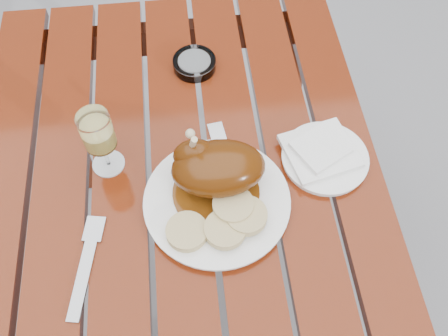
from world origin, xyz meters
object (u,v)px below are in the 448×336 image
at_px(dinner_plate, 217,202).
at_px(side_plate, 325,158).
at_px(table, 192,279).
at_px(wine_glass, 101,143).
at_px(ashtray, 194,64).

distance_m(dinner_plate, side_plate, 0.24).
relative_size(table, side_plate, 6.94).
relative_size(table, wine_glass, 7.97).
bearing_deg(side_plate, dinner_plate, -161.46).
relative_size(table, ashtray, 12.44).
bearing_deg(dinner_plate, side_plate, 18.54).
distance_m(table, ashtray, 0.53).
bearing_deg(wine_glass, ashtray, 51.63).
bearing_deg(side_plate, wine_glass, 174.94).
relative_size(wine_glass, side_plate, 0.87).
height_order(dinner_plate, ashtray, ashtray).
bearing_deg(table, side_plate, 15.94).
height_order(wine_glass, side_plate, wine_glass).
height_order(table, wine_glass, wine_glass).
distance_m(dinner_plate, wine_glass, 0.24).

